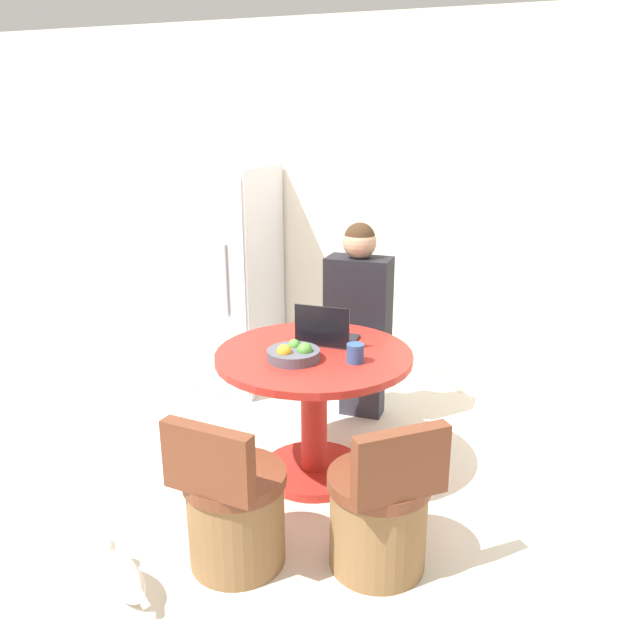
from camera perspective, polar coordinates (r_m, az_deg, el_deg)
ground_plane at (r=3.58m, az=-2.59°, el=-14.66°), size 12.00×12.00×0.00m
wall_back at (r=4.56m, az=4.57°, el=9.91°), size 7.00×0.06×2.60m
refrigerator at (r=4.67m, az=-8.95°, el=3.82°), size 0.72×0.68×1.62m
dining_table at (r=3.42m, az=-0.55°, el=-6.75°), size 1.06×1.06×0.74m
chair_near_camera at (r=2.92m, az=-7.89°, el=-16.96°), size 0.46×0.47×0.76m
chair_near_right_corner at (r=2.88m, az=5.50°, el=-17.30°), size 0.53×0.53×0.76m
person_seated at (r=4.00m, az=3.67°, el=0.44°), size 0.40×0.37×1.33m
laptop at (r=3.45m, az=0.57°, el=-1.35°), size 0.31×0.23×0.23m
fruit_bowl at (r=3.21m, az=-2.41°, el=-3.09°), size 0.27×0.27×0.10m
coffee_cup at (r=3.18m, az=3.24°, el=-3.05°), size 0.09×0.09×0.10m
cat at (r=2.97m, az=-17.88°, el=-21.09°), size 0.42×0.27×0.19m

